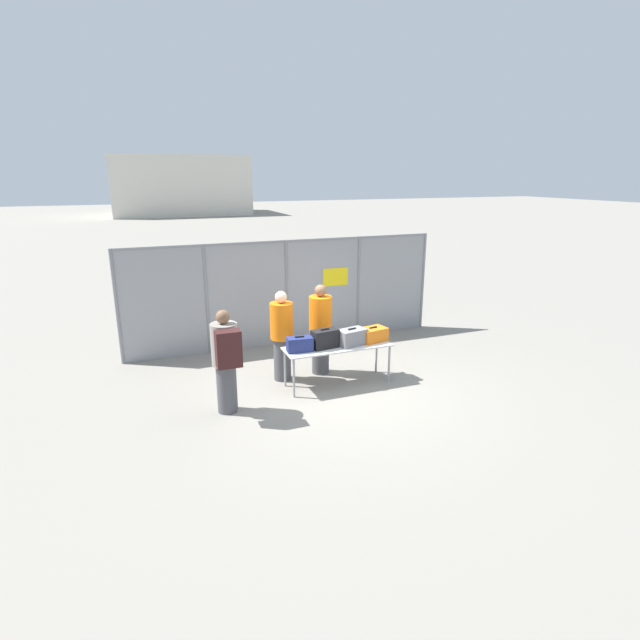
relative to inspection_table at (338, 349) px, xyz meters
name	(u,v)px	position (x,y,z in m)	size (l,w,h in m)	color
ground_plane	(333,389)	(-0.15, -0.17, -0.66)	(120.00, 120.00, 0.00)	gray
fence_section	(287,291)	(-0.14, 2.48, 0.54)	(6.97, 0.07, 2.30)	gray
inspection_table	(338,349)	(0.00, 0.00, 0.00)	(1.93, 0.61, 0.72)	silver
suitcase_navy	(300,344)	(-0.72, -0.01, 0.18)	(0.46, 0.27, 0.27)	navy
suitcase_black	(325,339)	(-0.25, 0.00, 0.22)	(0.49, 0.29, 0.35)	black
suitcase_grey	(352,337)	(0.26, -0.03, 0.20)	(0.56, 0.40, 0.31)	slate
suitcase_orange	(373,334)	(0.71, 0.03, 0.18)	(0.54, 0.40, 0.27)	orange
traveler_hooded	(226,358)	(-2.06, -0.41, 0.26)	(0.41, 0.64, 1.68)	#4C4C51
security_worker_near	(320,328)	(-0.09, 0.62, 0.22)	(0.42, 0.42, 1.71)	#4C4C51
security_worker_far	(282,335)	(-0.86, 0.57, 0.20)	(0.41, 0.41, 1.67)	#4C4C51
utility_trailer	(337,291)	(2.15, 5.08, -0.22)	(4.45, 2.06, 0.76)	#B2B2B7
distant_hangar	(179,185)	(1.88, 41.60, 1.94)	(11.87, 8.17, 5.22)	beige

